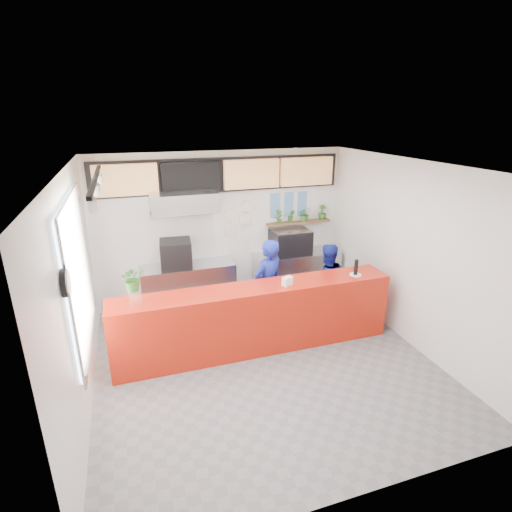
{
  "coord_description": "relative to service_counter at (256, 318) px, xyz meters",
  "views": [
    {
      "loc": [
        -1.79,
        -5.0,
        3.67
      ],
      "look_at": [
        0.1,
        0.7,
        1.5
      ],
      "focal_mm": 28.0,
      "sensor_mm": 36.0,
      "label": 1
    }
  ],
  "objects": [
    {
      "name": "photo_frame_c",
      "position": [
        1.7,
        2.08,
        1.45
      ],
      "size": [
        0.2,
        0.02,
        0.25
      ],
      "primitive_type": "cube",
      "color": "#598CBF",
      "rests_on": "wall_back"
    },
    {
      "name": "herb_c",
      "position": [
        1.74,
        2.0,
        1.12
      ],
      "size": [
        0.31,
        0.28,
        0.3
      ],
      "primitive_type": "imported",
      "rotation": [
        0.0,
        0.0,
        -0.18
      ],
      "color": "#306824",
      "rests_on": "herb_shelf"
    },
    {
      "name": "menu_board_mid_left",
      "position": [
        -0.59,
        1.98,
        2.0
      ],
      "size": [
        1.1,
        0.1,
        0.55
      ],
      "primitive_type": "cube",
      "color": "black",
      "rests_on": "wall_back"
    },
    {
      "name": "herb_b",
      "position": [
        1.43,
        2.0,
        1.1
      ],
      "size": [
        0.17,
        0.16,
        0.26
      ],
      "primitive_type": "imported",
      "rotation": [
        0.0,
        0.0,
        -0.32
      ],
      "color": "#306824",
      "rests_on": "herb_shelf"
    },
    {
      "name": "glass_vase",
      "position": [
        -1.81,
        -0.04,
        0.67
      ],
      "size": [
        0.22,
        0.22,
        0.23
      ],
      "primitive_type": "cylinder",
      "rotation": [
        0.0,
        0.0,
        0.2
      ],
      "color": "white",
      "rests_on": "service_counter"
    },
    {
      "name": "right_bench",
      "position": [
        1.5,
        1.8,
        -0.1
      ],
      "size": [
        1.8,
        0.6,
        0.9
      ],
      "primitive_type": "cube",
      "color": "#B2B5BA",
      "rests_on": "ground"
    },
    {
      "name": "track_rail",
      "position": [
        -2.1,
        -0.4,
        2.39
      ],
      "size": [
        0.05,
        2.4,
        0.04
      ],
      "primitive_type": "cube",
      "color": "black",
      "rests_on": "ceiling"
    },
    {
      "name": "wall_left",
      "position": [
        -2.5,
        -0.4,
        0.95
      ],
      "size": [
        0.0,
        5.0,
        5.0
      ],
      "primitive_type": "plane",
      "rotation": [
        1.57,
        0.0,
        1.57
      ],
      "color": "white",
      "rests_on": "ground"
    },
    {
      "name": "wall_right",
      "position": [
        2.5,
        -0.4,
        0.95
      ],
      "size": [
        0.0,
        5.0,
        5.0
      ],
      "primitive_type": "plane",
      "rotation": [
        1.57,
        0.0,
        -1.57
      ],
      "color": "white",
      "rests_on": "ground"
    },
    {
      "name": "wall_clock_rim",
      "position": [
        -2.46,
        -1.3,
        1.5
      ],
      "size": [
        0.05,
        0.3,
        0.3
      ],
      "primitive_type": "cylinder",
      "rotation": [
        0.0,
        1.57,
        0.0
      ],
      "color": "black",
      "rests_on": "wall_left"
    },
    {
      "name": "menu_board_far_left",
      "position": [
        -1.75,
        1.98,
        2.0
      ],
      "size": [
        1.1,
        0.1,
        0.55
      ],
      "primitive_type": "cube",
      "color": "tan",
      "rests_on": "wall_back"
    },
    {
      "name": "floor",
      "position": [
        0.0,
        -0.4,
        -0.55
      ],
      "size": [
        5.0,
        5.0,
        0.0
      ],
      "primitive_type": "plane",
      "color": "slate",
      "rests_on": "ground"
    },
    {
      "name": "wall_clock_face",
      "position": [
        -2.43,
        -1.3,
        1.5
      ],
      "size": [
        0.02,
        0.26,
        0.26
      ],
      "primitive_type": "cylinder",
      "rotation": [
        0.0,
        1.57,
        0.0
      ],
      "color": "white",
      "rests_on": "wall_left"
    },
    {
      "name": "menu_board_far_right",
      "position": [
        1.73,
        1.98,
        2.0
      ],
      "size": [
        1.1,
        0.1,
        0.55
      ],
      "primitive_type": "cube",
      "color": "tan",
      "rests_on": "wall_back"
    },
    {
      "name": "herb_shelf",
      "position": [
        1.6,
        2.0,
        0.95
      ],
      "size": [
        1.4,
        0.18,
        0.04
      ],
      "primitive_type": "cube",
      "color": "brown",
      "rests_on": "wall_back"
    },
    {
      "name": "cream_band",
      "position": [
        0.0,
        2.09,
        2.05
      ],
      "size": [
        5.0,
        0.02,
        0.8
      ],
      "primitive_type": "cube",
      "color": "beige",
      "rests_on": "wall_back"
    },
    {
      "name": "extraction_hood",
      "position": [
        -0.8,
        1.75,
        1.6
      ],
      "size": [
        1.2,
        0.7,
        0.35
      ],
      "primitive_type": "cube",
      "color": "#B2B5BA",
      "rests_on": "ceiling"
    },
    {
      "name": "herb_d",
      "position": [
        2.15,
        2.0,
        1.13
      ],
      "size": [
        0.21,
        0.2,
        0.31
      ],
      "primitive_type": "imported",
      "rotation": [
        0.0,
        0.0,
        -0.26
      ],
      "color": "#306824",
      "rests_on": "herb_shelf"
    },
    {
      "name": "panini_oven",
      "position": [
        -1.0,
        1.8,
        0.61
      ],
      "size": [
        0.62,
        0.62,
        0.51
      ],
      "primitive_type": "cube",
      "rotation": [
        0.0,
        0.0,
        -0.1
      ],
      "color": "black",
      "rests_on": "prep_bench"
    },
    {
      "name": "espresso_machine",
      "position": [
        1.34,
        1.8,
        0.6
      ],
      "size": [
        0.79,
        0.57,
        0.5
      ],
      "primitive_type": "cube",
      "rotation": [
        0.0,
        0.0,
        0.02
      ],
      "color": "black",
      "rests_on": "right_bench"
    },
    {
      "name": "dec_plate_b",
      "position": [
        0.45,
        2.07,
        1.1
      ],
      "size": [
        0.24,
        0.03,
        0.24
      ],
      "primitive_type": "cylinder",
      "rotation": [
        1.57,
        0.0,
        0.0
      ],
      "color": "silver",
      "rests_on": "wall_back"
    },
    {
      "name": "photo_frame_a",
      "position": [
        1.1,
        2.08,
        1.45
      ],
      "size": [
        0.2,
        0.02,
        0.25
      ],
      "primitive_type": "cube",
      "color": "#598CBF",
      "rests_on": "wall_back"
    },
    {
      "name": "ceiling",
      "position": [
        0.0,
        -0.4,
        2.45
      ],
      "size": [
        5.0,
        5.0,
        0.0
      ],
      "primitive_type": "plane",
      "rotation": [
        3.14,
        0.0,
        0.0
      ],
      "color": "silver"
    },
    {
      "name": "photo_frame_d",
      "position": [
        1.1,
        2.08,
        1.2
      ],
      "size": [
        0.2,
        0.02,
        0.25
      ],
      "primitive_type": "cube",
      "color": "#598CBF",
      "rests_on": "wall_back"
    },
    {
      "name": "herb_a",
      "position": [
        1.16,
        2.0,
        1.12
      ],
      "size": [
        0.16,
        0.12,
        0.29
      ],
      "primitive_type": "imported",
      "rotation": [
        0.0,
        0.0,
        0.1
      ],
      "color": "#306824",
      "rests_on": "herb_shelf"
    },
    {
      "name": "pepper_mill",
      "position": [
        1.73,
        -0.07,
        0.7
      ],
      "size": [
        0.07,
        0.07,
        0.26
      ],
      "primitive_type": "cylinder",
      "rotation": [
        0.0,
        0.0,
        -0.14
      ],
      "color": "black",
      "rests_on": "white_plate"
    },
    {
      "name": "soffit",
      "position": [
        0.0,
        2.06,
        2.0
      ],
      "size": [
        4.8,
        0.04,
        0.65
      ],
      "primitive_type": "cube",
      "color": "black",
      "rests_on": "wall_back"
    },
    {
      "name": "dec_plate_d",
      "position": [
        0.5,
        2.07,
        1.35
      ],
      "size": [
        0.24,
        0.03,
        0.24
      ],
      "primitive_type": "cylinder",
      "rotation": [
        1.57,
        0.0,
        0.0
      ],
      "color": "silver",
      "rests_on": "wall_back"
    },
    {
      "name": "espresso_tray",
      "position": [
        1.34,
        1.8,
        0.83
      ],
      "size": [
        0.75,
        0.53,
        0.07
      ],
      "primitive_type": "cube",
      "rotation": [
        0.0,
        0.0,
        0.03
      ],
      "color": "#B6B9BE",
      "rests_on": "espresso_machine"
    },
    {
      "name": "photo_frame_e",
      "position": [
        1.4,
        2.08,
        1.2
      ],
      "size": [
        0.2,
        0.02,
        0.25
      ],
      "primitive_type": "cube",
      "color": "#598CBF",
      "rests_on": "wall_back"
    },
    {
      "name": "wall_back",
      "position": [
        0.0,
        2.1,
        0.95
      ],
      "size": [
        5.0,
        0.0,
        5.0
      ],
      "primitive_type": "plane",
      "rotation": [
        1.57,
        0.0,
        0.0
      ],
      "color": "white",
      "rests_on": "ground"
    },
    {
      "name": "service_counter",
      "position": [
        0.0,
        0.0,
        0.0
      ],
      "size": [
        4.5,
        0.6,
        1.1
      ],
      "primitive_type": "cube",
      "color": "red",
      "rests_on": "ground"
    },
    {
      "name": "dec_plate_c",
      "position": [
        0.15,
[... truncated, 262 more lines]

